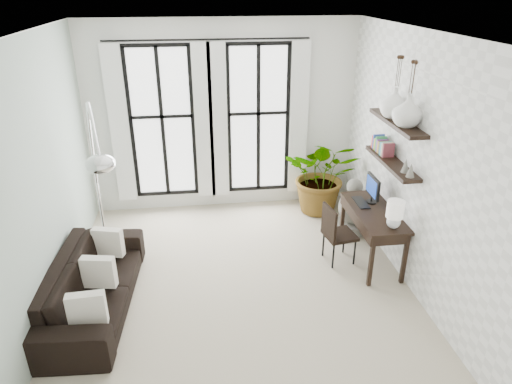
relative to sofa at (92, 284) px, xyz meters
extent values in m
plane|color=#B4A78F|center=(1.80, 0.18, -0.33)|extent=(5.00, 5.00, 0.00)
plane|color=white|center=(1.80, 0.18, 2.87)|extent=(5.00, 5.00, 0.00)
plane|color=#9EB0A4|center=(-0.45, 0.18, 1.27)|extent=(0.00, 5.00, 5.00)
plane|color=white|center=(4.05, 0.18, 1.27)|extent=(0.00, 5.00, 5.00)
plane|color=white|center=(1.80, 2.68, 1.27)|extent=(4.50, 0.00, 4.50)
cube|color=white|center=(0.80, 2.65, 1.22)|extent=(1.00, 0.02, 2.50)
cube|color=white|center=(0.12, 2.55, 1.22)|extent=(0.30, 0.04, 2.60)
cube|color=white|center=(1.48, 2.55, 1.22)|extent=(0.30, 0.04, 2.60)
cube|color=white|center=(2.40, 2.65, 1.22)|extent=(1.00, 0.02, 2.50)
cube|color=white|center=(1.72, 2.55, 1.22)|extent=(0.30, 0.04, 2.60)
cube|color=white|center=(3.08, 2.55, 1.22)|extent=(0.30, 0.04, 2.60)
cylinder|color=black|center=(1.60, 2.56, 2.55)|extent=(3.20, 0.03, 0.03)
cube|color=black|center=(3.91, 0.58, 1.17)|extent=(0.25, 1.30, 0.05)
cube|color=black|center=(3.91, 0.58, 1.72)|extent=(0.25, 1.30, 0.05)
cube|color=red|center=(3.91, 1.13, 1.28)|extent=(0.16, 0.03, 0.18)
cube|color=#324BB1|center=(3.91, 1.09, 1.28)|extent=(0.16, 0.03, 0.18)
cube|color=gold|center=(3.91, 1.04, 1.28)|extent=(0.16, 0.03, 0.18)
cube|color=green|center=(3.91, 1.00, 1.28)|extent=(0.16, 0.03, 0.18)
cube|color=purple|center=(3.91, 0.95, 1.28)|extent=(0.16, 0.03, 0.18)
cube|color=gold|center=(3.91, 0.91, 1.28)|extent=(0.16, 0.03, 0.18)
cube|color=#535353|center=(3.91, 0.86, 1.28)|extent=(0.16, 0.03, 0.18)
cube|color=#36AABD|center=(3.91, 0.82, 1.28)|extent=(0.16, 0.03, 0.18)
cube|color=#BDB187|center=(3.91, 0.77, 1.28)|extent=(0.16, 0.03, 0.18)
cube|color=brown|center=(3.91, 0.73, 1.28)|extent=(0.16, 0.03, 0.18)
cone|color=gray|center=(3.91, 0.18, 1.28)|extent=(0.10, 0.10, 0.18)
cone|color=gray|center=(3.91, 0.03, 1.28)|extent=(0.10, 0.10, 0.18)
imported|color=black|center=(0.00, 0.00, 0.00)|extent=(1.03, 2.32, 0.66)
cube|color=silver|center=(0.10, -0.70, 0.17)|extent=(0.40, 0.12, 0.40)
cube|color=silver|center=(0.10, 0.00, 0.17)|extent=(0.40, 0.12, 0.40)
cube|color=silver|center=(0.10, 0.70, 0.17)|extent=(0.40, 0.12, 0.40)
imported|color=#2D7228|center=(3.45, 2.19, 0.35)|extent=(1.53, 1.43, 1.37)
cube|color=black|center=(3.75, 0.58, 0.44)|extent=(0.57, 1.34, 0.04)
cube|color=black|center=(3.73, 0.58, 0.35)|extent=(0.52, 1.28, 0.12)
cube|color=black|center=(3.52, -0.04, 0.05)|extent=(0.05, 0.05, 0.74)
cube|color=black|center=(3.98, -0.04, 0.05)|extent=(0.05, 0.05, 0.74)
cube|color=black|center=(3.52, 1.20, 0.05)|extent=(0.05, 0.05, 0.74)
cube|color=black|center=(3.98, 1.20, 0.05)|extent=(0.05, 0.05, 0.74)
cube|color=black|center=(3.80, 0.84, 0.71)|extent=(0.04, 0.42, 0.30)
cube|color=navy|center=(3.78, 0.84, 0.71)|extent=(0.00, 0.36, 0.24)
cube|color=black|center=(3.65, 0.84, 0.47)|extent=(0.15, 0.40, 0.02)
sphere|color=silver|center=(3.80, 0.07, 0.55)|extent=(0.18, 0.18, 0.18)
cylinder|color=white|center=(3.80, 0.07, 0.74)|extent=(0.22, 0.22, 0.22)
cube|color=black|center=(3.30, 0.62, 0.08)|extent=(0.48, 0.48, 0.05)
cube|color=black|center=(3.12, 0.59, 0.31)|extent=(0.10, 0.42, 0.46)
cylinder|color=black|center=(3.13, 0.45, -0.14)|extent=(0.03, 0.03, 0.39)
cylinder|color=black|center=(3.46, 0.45, -0.14)|extent=(0.03, 0.03, 0.39)
cylinder|color=black|center=(3.13, 0.79, -0.14)|extent=(0.03, 0.03, 0.39)
cylinder|color=black|center=(3.46, 0.79, -0.14)|extent=(0.03, 0.03, 0.39)
cylinder|color=silver|center=(-0.10, 1.43, -0.28)|extent=(0.36, 0.36, 0.10)
cylinder|color=silver|center=(-0.10, 1.43, 0.22)|extent=(0.04, 0.04, 1.01)
ellipsoid|color=silver|center=(0.30, 0.05, 1.54)|extent=(0.32, 0.32, 0.21)
cylinder|color=gray|center=(3.76, 1.43, -0.26)|extent=(0.51, 0.51, 0.15)
ellipsoid|color=gray|center=(3.76, 1.43, 0.10)|extent=(0.46, 0.46, 0.56)
sphere|color=gray|center=(3.76, 1.43, 0.45)|extent=(0.25, 0.25, 0.25)
imported|color=white|center=(3.91, 0.33, 1.93)|extent=(0.37, 0.37, 0.38)
imported|color=white|center=(3.91, 0.73, 1.93)|extent=(0.37, 0.37, 0.38)
camera|label=1|loc=(1.39, -4.79, 3.36)|focal=32.00mm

